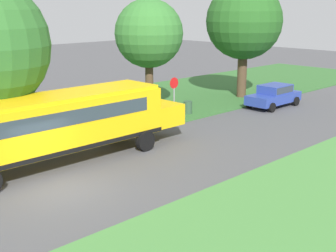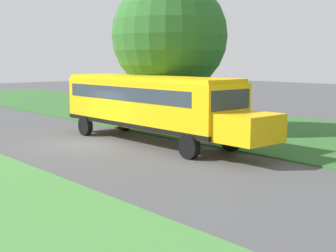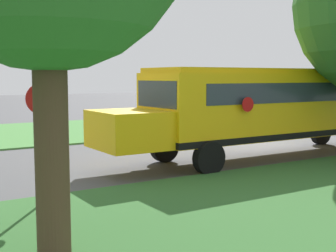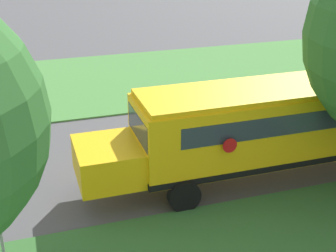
# 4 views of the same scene
# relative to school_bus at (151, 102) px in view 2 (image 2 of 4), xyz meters

# --- Properties ---
(ground_plane) EXTENTS (120.00, 120.00, 0.00)m
(ground_plane) POSITION_rel_school_bus_xyz_m (2.68, -1.75, -1.92)
(ground_plane) COLOR #4C4C4F
(grass_verge) EXTENTS (12.00, 80.00, 0.08)m
(grass_verge) POSITION_rel_school_bus_xyz_m (-7.32, -1.75, -1.88)
(grass_verge) COLOR #33662D
(grass_verge) RESTS_ON ground
(school_bus) EXTENTS (2.84, 12.42, 3.16)m
(school_bus) POSITION_rel_school_bus_xyz_m (0.00, 0.00, 0.00)
(school_bus) COLOR yellow
(school_bus) RESTS_ON ground
(oak_tree_beside_bus) EXTENTS (6.23, 6.23, 8.33)m
(oak_tree_beside_bus) POSITION_rel_school_bus_xyz_m (-2.89, -2.11, 3.23)
(oak_tree_beside_bus) COLOR brown
(oak_tree_beside_bus) RESTS_ON ground
(park_bench) EXTENTS (1.63, 0.60, 0.92)m
(park_bench) POSITION_rel_school_bus_xyz_m (-3.88, -4.80, -1.45)
(park_bench) COLOR brown
(park_bench) RESTS_ON ground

